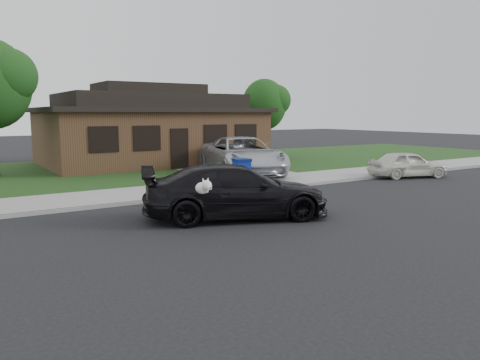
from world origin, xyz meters
TOP-DOWN VIEW (x-y plane):
  - ground at (0.00, 0.00)m, footprint 120.00×120.00m
  - sidewalk at (0.00, 5.00)m, footprint 60.00×3.00m
  - curb at (0.00, 3.50)m, footprint 60.00×0.12m
  - lawn at (0.00, 13.00)m, footprint 60.00×13.00m
  - driveway at (6.00, 10.00)m, footprint 4.50×13.00m
  - sedan at (0.58, -0.08)m, footprint 5.88×4.00m
  - minivan at (5.70, 7.51)m, footprint 4.48×7.00m
  - white_compact at (12.26, 2.95)m, footprint 4.02×2.67m
  - recycling_bin at (3.80, 4.61)m, footprint 0.74×0.75m
  - house at (4.00, 15.00)m, footprint 12.60×8.60m
  - tree_1 at (12.14, 14.40)m, footprint 3.15×3.00m

SIDE VIEW (x-z plane):
  - ground at x=0.00m, z-range 0.00..0.00m
  - sidewalk at x=0.00m, z-range 0.00..0.12m
  - curb at x=0.00m, z-range 0.00..0.12m
  - lawn at x=0.00m, z-range 0.00..0.13m
  - driveway at x=6.00m, z-range 0.00..0.14m
  - white_compact at x=12.26m, z-range 0.00..1.27m
  - recycling_bin at x=3.80m, z-range 0.13..1.22m
  - sedan at x=0.58m, z-range 0.00..1.58m
  - minivan at x=5.70m, z-range 0.14..1.94m
  - house at x=4.00m, z-range -0.19..4.46m
  - tree_1 at x=12.14m, z-range 1.09..6.34m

